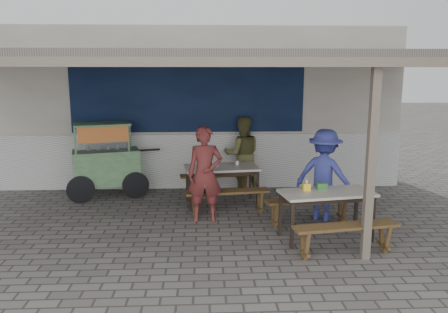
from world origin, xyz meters
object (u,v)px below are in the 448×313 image
table_left (222,171)px  bench_left_street (228,197)px  table_right (327,197)px  patron_wall_side (242,154)px  tissue_box (307,187)px  condiment_bowl (215,166)px  patron_right_table (324,175)px  patron_street_side (205,174)px  donation_box (322,186)px  vendor_cart (105,157)px  condiment_jar (237,163)px  bench_right_wall (309,205)px  bench_left_wall (217,179)px  bench_right_street (346,232)px

table_left → bench_left_street: (0.08, -0.65, -0.33)m
table_left → bench_left_street: bearing=-90.0°
table_right → patron_wall_side: (-1.04, 2.82, 0.14)m
tissue_box → table_right: bearing=-18.2°
patron_wall_side → condiment_bowl: patron_wall_side is taller
patron_right_table → table_left: bearing=5.2°
patron_wall_side → patron_right_table: size_ratio=1.02×
bench_left_street → patron_street_side: size_ratio=0.93×
donation_box → condiment_bowl: bearing=132.9°
vendor_cart → patron_right_table: size_ratio=1.13×
table_right → bench_left_street: bearing=130.9°
condiment_jar → condiment_bowl: (-0.44, -0.17, -0.02)m
bench_right_wall → vendor_cart: size_ratio=0.85×
patron_street_side → condiment_bowl: (0.19, 0.92, -0.05)m
patron_street_side → donation_box: size_ratio=10.53×
patron_right_table → condiment_jar: size_ratio=20.49×
bench_right_wall → vendor_cart: 4.26m
bench_right_wall → tissue_box: bearing=-118.4°
patron_right_table → condiment_bowl: size_ratio=9.35×
patron_right_table → condiment_bowl: (-1.86, 0.96, -0.02)m
bench_left_wall → table_right: bearing=-64.4°
donation_box → bench_left_street: bearing=142.1°
vendor_cart → patron_street_side: patron_street_side is taller
bench_left_wall → vendor_cart: bearing=172.0°
table_left → condiment_bowl: size_ratio=8.73×
patron_wall_side → condiment_jar: bearing=76.1°
bench_left_wall → condiment_bowl: (-0.05, -0.65, 0.43)m
patron_street_side → bench_right_wall: bearing=-9.0°
patron_right_table → tissue_box: (-0.50, -0.80, 0.01)m
condiment_bowl → bench_left_street: bearing=-71.9°
bench_right_wall → tissue_box: tissue_box is taller
patron_right_table → condiment_bowl: patron_right_table is taller
bench_left_street → patron_wall_side: (0.40, 1.61, 0.47)m
table_left → vendor_cart: bearing=156.7°
table_left → bench_right_street: bearing=-64.0°
condiment_bowl → patron_right_table: bearing=-27.3°
vendor_cart → tissue_box: bearing=-50.3°
table_left → condiment_jar: (0.31, 0.17, 0.12)m
table_right → bench_right_street: (0.10, -0.64, -0.33)m
table_left → donation_box: bearing=-56.6°
bench_right_wall → donation_box: (0.05, -0.51, 0.46)m
table_right → bench_right_wall: table_right is taller
vendor_cart → patron_street_side: (2.03, -1.61, -0.00)m
bench_right_wall → donation_box: bearing=-92.9°
table_right → donation_box: donation_box is taller
patron_street_side → condiment_jar: bearing=60.5°
vendor_cart → donation_box: vendor_cart is taller
table_left → vendor_cart: (-2.35, 0.69, 0.15)m
patron_wall_side → patron_right_table: (1.25, -1.92, -0.01)m
vendor_cart → patron_right_table: bearing=-37.9°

